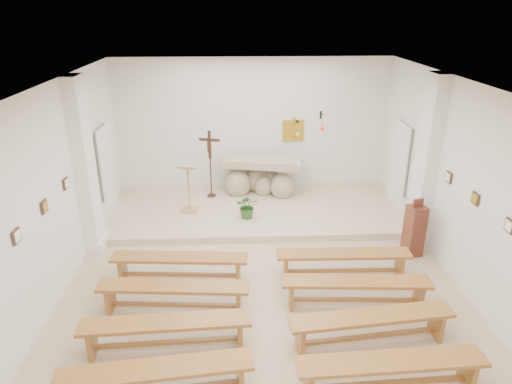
{
  "coord_description": "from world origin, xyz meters",
  "views": [
    {
      "loc": [
        -0.44,
        -6.5,
        4.65
      ],
      "look_at": [
        -0.07,
        1.6,
        1.33
      ],
      "focal_mm": 32.0,
      "sensor_mm": 36.0,
      "label": 1
    }
  ],
  "objects_px": {
    "bench_right_fourth": "(391,368)",
    "bench_right_front": "(343,259)",
    "bench_left_second": "(174,292)",
    "bench_right_third": "(371,322)",
    "bench_left_third": "(166,328)",
    "altar": "(261,178)",
    "lectern": "(188,188)",
    "donation_pedestal": "(414,230)",
    "bench_right_second": "(356,287)",
    "crucifix_stand": "(210,159)",
    "bench_left_front": "(180,262)",
    "bench_left_fourth": "(156,376)"
  },
  "relations": [
    {
      "from": "bench_right_fourth",
      "to": "bench_right_front",
      "type": "bearing_deg",
      "value": 87.41
    },
    {
      "from": "bench_left_second",
      "to": "bench_right_third",
      "type": "bearing_deg",
      "value": -12.56
    },
    {
      "from": "bench_left_third",
      "to": "altar",
      "type": "bearing_deg",
      "value": 70.42
    },
    {
      "from": "lectern",
      "to": "donation_pedestal",
      "type": "xyz_separation_m",
      "value": [
        4.61,
        -1.99,
        -0.2
      ]
    },
    {
      "from": "donation_pedestal",
      "to": "bench_right_second",
      "type": "bearing_deg",
      "value": -147.38
    },
    {
      "from": "bench_right_front",
      "to": "bench_left_third",
      "type": "relative_size",
      "value": 1.0
    },
    {
      "from": "bench_right_front",
      "to": "bench_right_third",
      "type": "distance_m",
      "value": 1.8
    },
    {
      "from": "crucifix_stand",
      "to": "bench_left_front",
      "type": "distance_m",
      "value": 3.72
    },
    {
      "from": "bench_right_third",
      "to": "bench_left_front",
      "type": "bearing_deg",
      "value": 142.23
    },
    {
      "from": "bench_left_fourth",
      "to": "bench_right_fourth",
      "type": "height_order",
      "value": "same"
    },
    {
      "from": "lectern",
      "to": "donation_pedestal",
      "type": "distance_m",
      "value": 5.03
    },
    {
      "from": "donation_pedestal",
      "to": "bench_left_fourth",
      "type": "distance_m",
      "value": 5.71
    },
    {
      "from": "bench_left_second",
      "to": "altar",
      "type": "bearing_deg",
      "value": 74.71
    },
    {
      "from": "donation_pedestal",
      "to": "altar",
      "type": "bearing_deg",
      "value": 119.66
    },
    {
      "from": "bench_right_second",
      "to": "bench_left_third",
      "type": "distance_m",
      "value": 3.09
    },
    {
      "from": "bench_left_second",
      "to": "bench_right_third",
      "type": "xyz_separation_m",
      "value": [
        2.96,
        -0.9,
        0.0
      ]
    },
    {
      "from": "lectern",
      "to": "bench_left_third",
      "type": "distance_m",
      "value": 4.57
    },
    {
      "from": "altar",
      "to": "bench_left_front",
      "type": "bearing_deg",
      "value": -102.45
    },
    {
      "from": "donation_pedestal",
      "to": "bench_right_second",
      "type": "height_order",
      "value": "donation_pedestal"
    },
    {
      "from": "bench_left_front",
      "to": "bench_left_fourth",
      "type": "distance_m",
      "value": 2.7
    },
    {
      "from": "bench_left_fourth",
      "to": "bench_right_fourth",
      "type": "xyz_separation_m",
      "value": [
        2.96,
        0.0,
        0.0
      ]
    },
    {
      "from": "crucifix_stand",
      "to": "bench_left_front",
      "type": "height_order",
      "value": "crucifix_stand"
    },
    {
      "from": "bench_right_third",
      "to": "bench_right_fourth",
      "type": "relative_size",
      "value": 1.01
    },
    {
      "from": "bench_right_front",
      "to": "bench_right_second",
      "type": "distance_m",
      "value": 0.9
    },
    {
      "from": "crucifix_stand",
      "to": "bench_right_second",
      "type": "relative_size",
      "value": 0.7
    },
    {
      "from": "bench_left_fourth",
      "to": "bench_right_fourth",
      "type": "bearing_deg",
      "value": -6.3
    },
    {
      "from": "bench_right_second",
      "to": "bench_left_fourth",
      "type": "relative_size",
      "value": 1.0
    },
    {
      "from": "bench_left_third",
      "to": "bench_right_fourth",
      "type": "distance_m",
      "value": 3.09
    },
    {
      "from": "lectern",
      "to": "bench_right_fourth",
      "type": "distance_m",
      "value": 6.25
    },
    {
      "from": "bench_right_front",
      "to": "bench_right_second",
      "type": "height_order",
      "value": "same"
    },
    {
      "from": "bench_left_second",
      "to": "bench_left_fourth",
      "type": "height_order",
      "value": "same"
    },
    {
      "from": "altar",
      "to": "donation_pedestal",
      "type": "relative_size",
      "value": 1.75
    },
    {
      "from": "bench_right_front",
      "to": "bench_right_fourth",
      "type": "bearing_deg",
      "value": -88.65
    },
    {
      "from": "altar",
      "to": "bench_right_third",
      "type": "distance_m",
      "value": 5.72
    },
    {
      "from": "lectern",
      "to": "bench_left_second",
      "type": "height_order",
      "value": "lectern"
    },
    {
      "from": "altar",
      "to": "bench_right_second",
      "type": "bearing_deg",
      "value": -63.16
    },
    {
      "from": "altar",
      "to": "bench_right_third",
      "type": "bearing_deg",
      "value": -65.56
    },
    {
      "from": "bench_left_fourth",
      "to": "bench_right_third",
      "type": "bearing_deg",
      "value": 10.63
    },
    {
      "from": "altar",
      "to": "bench_right_third",
      "type": "xyz_separation_m",
      "value": [
        1.29,
        -5.57,
        -0.16
      ]
    },
    {
      "from": "bench_right_second",
      "to": "bench_left_third",
      "type": "height_order",
      "value": "same"
    },
    {
      "from": "bench_left_second",
      "to": "bench_right_third",
      "type": "distance_m",
      "value": 3.09
    },
    {
      "from": "bench_left_front",
      "to": "bench_left_third",
      "type": "relative_size",
      "value": 1.0
    },
    {
      "from": "bench_left_third",
      "to": "bench_left_fourth",
      "type": "bearing_deg",
      "value": -92.91
    },
    {
      "from": "bench_right_second",
      "to": "bench_left_front",
      "type": "bearing_deg",
      "value": 166.51
    },
    {
      "from": "lectern",
      "to": "bench_left_front",
      "type": "height_order",
      "value": "lectern"
    },
    {
      "from": "altar",
      "to": "bench_left_fourth",
      "type": "bearing_deg",
      "value": -93.04
    },
    {
      "from": "bench_left_second",
      "to": "lectern",
      "type": "bearing_deg",
      "value": 95.57
    },
    {
      "from": "crucifix_stand",
      "to": "bench_left_front",
      "type": "xyz_separation_m",
      "value": [
        -0.4,
        -3.62,
        -0.75
      ]
    },
    {
      "from": "donation_pedestal",
      "to": "bench_right_second",
      "type": "relative_size",
      "value": 0.49
    },
    {
      "from": "crucifix_stand",
      "to": "lectern",
      "type": "bearing_deg",
      "value": -102.52
    }
  ]
}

